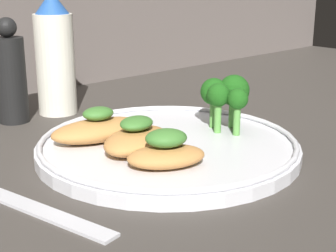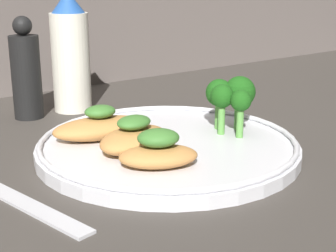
{
  "view_description": "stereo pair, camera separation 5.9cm",
  "coord_description": "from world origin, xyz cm",
  "px_view_note": "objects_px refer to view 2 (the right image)",
  "views": [
    {
      "loc": [
        -37.7,
        -41.58,
        20.44
      ],
      "look_at": [
        0.0,
        0.0,
        3.4
      ],
      "focal_mm": 55.0,
      "sensor_mm": 36.0,
      "label": 1
    },
    {
      "loc": [
        -33.17,
        -45.28,
        20.44
      ],
      "look_at": [
        0.0,
        0.0,
        3.4
      ],
      "focal_mm": 55.0,
      "sensor_mm": 36.0,
      "label": 2
    }
  ],
  "objects_px": {
    "sauce_bottle": "(71,54)",
    "pepper_grinder": "(26,73)",
    "plate": "(168,146)",
    "broccoli_bunch": "(231,96)"
  },
  "relations": [
    {
      "from": "broccoli_bunch",
      "to": "plate",
      "type": "bearing_deg",
      "value": 174.65
    },
    {
      "from": "plate",
      "to": "pepper_grinder",
      "type": "relative_size",
      "value": 2.08
    },
    {
      "from": "plate",
      "to": "broccoli_bunch",
      "type": "distance_m",
      "value": 0.1
    },
    {
      "from": "sauce_bottle",
      "to": "pepper_grinder",
      "type": "relative_size",
      "value": 1.22
    },
    {
      "from": "plate",
      "to": "broccoli_bunch",
      "type": "bearing_deg",
      "value": -5.35
    },
    {
      "from": "plate",
      "to": "sauce_bottle",
      "type": "bearing_deg",
      "value": 89.71
    },
    {
      "from": "plate",
      "to": "pepper_grinder",
      "type": "distance_m",
      "value": 0.26
    },
    {
      "from": "plate",
      "to": "sauce_bottle",
      "type": "distance_m",
      "value": 0.26
    },
    {
      "from": "broccoli_bunch",
      "to": "sauce_bottle",
      "type": "xyz_separation_m",
      "value": [
        -0.09,
        0.25,
        0.03
      ]
    },
    {
      "from": "sauce_bottle",
      "to": "pepper_grinder",
      "type": "height_order",
      "value": "sauce_bottle"
    }
  ]
}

